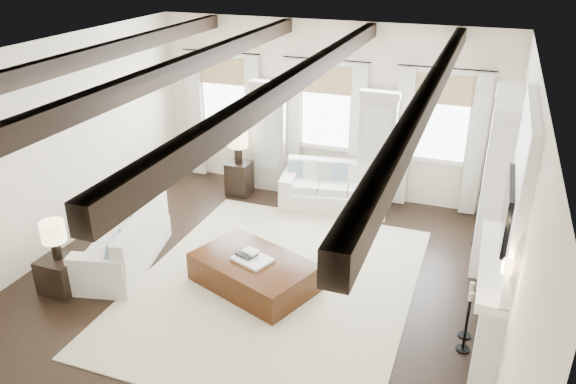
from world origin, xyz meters
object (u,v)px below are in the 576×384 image
(sofa_back, at_px, (334,189))
(side_table_front, at_px, (61,274))
(sofa_left, at_px, (126,244))
(ottoman, at_px, (254,273))
(side_table_back, at_px, (239,178))

(sofa_back, distance_m, side_table_front, 4.80)
(side_table_front, bearing_deg, sofa_left, 63.06)
(sofa_left, xyz_separation_m, ottoman, (2.03, 0.10, -0.11))
(ottoman, xyz_separation_m, side_table_front, (-2.48, -0.99, 0.03))
(sofa_back, relative_size, ottoman, 1.21)
(side_table_front, bearing_deg, ottoman, 21.69)
(sofa_left, bearing_deg, side_table_back, 79.55)
(sofa_back, bearing_deg, ottoman, -96.87)
(sofa_back, relative_size, side_table_front, 4.03)
(sofa_back, bearing_deg, side_table_front, -126.15)
(side_table_back, bearing_deg, side_table_front, -104.63)
(ottoman, height_order, side_table_front, side_table_front)
(sofa_left, relative_size, ottoman, 1.23)
(sofa_left, height_order, side_table_back, sofa_left)
(sofa_left, distance_m, side_table_back, 2.93)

